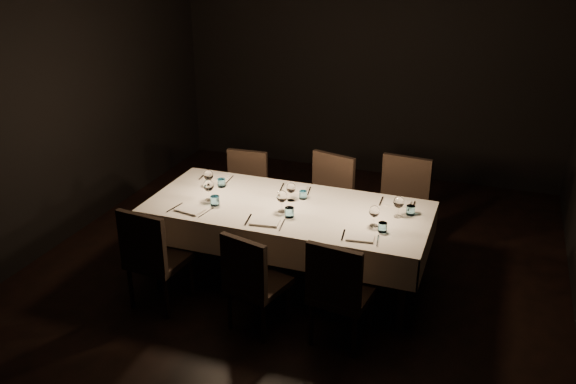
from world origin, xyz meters
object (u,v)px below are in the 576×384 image
(dining_table, at_px, (288,214))
(chair_near_right, at_px, (338,289))
(chair_near_center, at_px, (252,278))
(chair_far_left, at_px, (245,190))
(chair_far_center, at_px, (327,199))
(chair_near_left, at_px, (152,254))
(chair_far_right, at_px, (401,205))

(dining_table, height_order, chair_near_right, chair_near_right)
(chair_near_center, relative_size, chair_far_left, 0.97)
(chair_far_left, height_order, chair_far_center, chair_far_center)
(chair_near_center, height_order, chair_far_center, chair_far_center)
(chair_near_left, bearing_deg, chair_far_center, -118.78)
(chair_far_right, bearing_deg, chair_near_right, -90.80)
(chair_near_center, relative_size, chair_far_center, 0.90)
(chair_near_right, relative_size, chair_far_right, 0.91)
(chair_far_center, bearing_deg, chair_far_left, -165.38)
(chair_far_left, bearing_deg, chair_near_center, -67.80)
(chair_near_right, height_order, chair_far_center, chair_far_center)
(dining_table, bearing_deg, chair_far_left, 135.24)
(dining_table, relative_size, chair_near_right, 2.74)
(chair_near_left, bearing_deg, chair_near_right, -173.14)
(chair_near_left, height_order, chair_far_left, chair_near_left)
(dining_table, distance_m, chair_far_center, 0.78)
(chair_near_center, xyz_separation_m, chair_far_right, (0.88, 1.66, 0.06))
(chair_near_right, bearing_deg, chair_far_center, -63.26)
(chair_far_left, xyz_separation_m, chair_far_right, (1.64, 0.08, 0.05))
(dining_table, bearing_deg, chair_near_right, -48.23)
(chair_near_left, relative_size, chair_far_right, 0.93)
(chair_far_left, distance_m, chair_far_right, 1.64)
(dining_table, xyz_separation_m, chair_near_left, (-0.93, -0.81, -0.17))
(chair_far_left, height_order, chair_far_right, chair_far_right)
(chair_near_left, relative_size, chair_far_left, 1.04)
(chair_near_center, height_order, chair_far_right, chair_far_right)
(chair_far_left, xyz_separation_m, chair_far_center, (0.91, -0.01, 0.04))
(chair_near_center, relative_size, chair_far_right, 0.87)
(chair_near_right, xyz_separation_m, chair_far_center, (-0.55, 1.52, 0.03))
(chair_near_center, distance_m, chair_far_center, 1.59)
(chair_near_center, distance_m, chair_far_left, 1.76)
(chair_near_left, bearing_deg, chair_far_right, -132.03)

